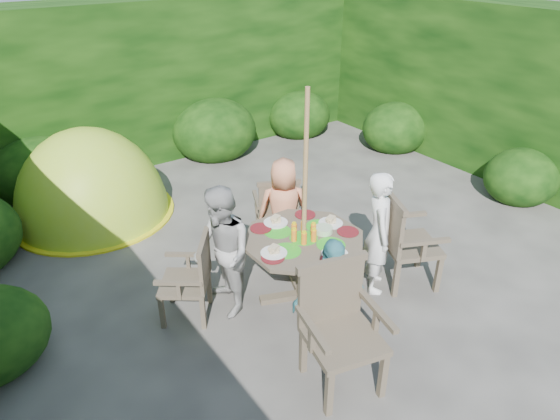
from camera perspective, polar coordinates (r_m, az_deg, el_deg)
ground at (r=5.96m, az=3.20°, el=-4.88°), size 60.00×60.00×0.00m
hedge_enclosure at (r=6.40m, az=-3.98°, el=10.02°), size 9.00×9.00×2.50m
patio_table at (r=4.94m, az=2.73°, el=-4.32°), size 1.60×1.60×0.86m
parasol_pole at (r=4.68m, az=2.82°, el=0.77°), size 0.06×0.06×2.20m
garden_chair_right at (r=5.35m, az=13.99°, el=-3.30°), size 0.73×0.77×1.00m
garden_chair_left at (r=4.86m, az=-10.06°, el=-7.61°), size 0.65×0.67×0.84m
garden_chair_back at (r=5.93m, az=-0.34°, el=0.11°), size 0.65×0.62×0.85m
garden_chair_front at (r=4.14m, az=6.76°, el=-12.92°), size 0.73×0.68×1.04m
child_right at (r=5.16m, az=11.29°, el=-2.56°), size 0.55×0.57×1.33m
child_left at (r=4.77m, az=-6.61°, el=-4.91°), size 0.60×0.72×1.33m
child_back at (r=5.59m, az=0.43°, el=0.02°), size 0.71×0.63×1.21m
child_front at (r=4.33m, az=5.65°, el=-10.09°), size 0.73×0.42×1.18m
dome_tent at (r=7.19m, az=-20.32°, el=-0.50°), size 2.10×2.10×2.40m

